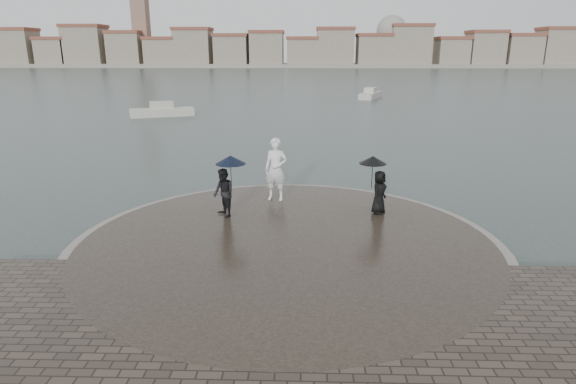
{
  "coord_description": "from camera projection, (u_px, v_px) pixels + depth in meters",
  "views": [
    {
      "loc": [
        0.44,
        -9.47,
        5.67
      ],
      "look_at": [
        0.0,
        4.8,
        1.45
      ],
      "focal_mm": 30.0,
      "sensor_mm": 36.0,
      "label": 1
    }
  ],
  "objects": [
    {
      "name": "ground",
      "position": [
        281.0,
        315.0,
        10.69
      ],
      "size": [
        400.0,
        400.0,
        0.0
      ],
      "primitive_type": "plane",
      "color": "#2B3835",
      "rests_on": "ground"
    },
    {
      "name": "statue",
      "position": [
        276.0,
        169.0,
        17.47
      ],
      "size": [
        0.93,
        0.7,
        2.29
      ],
      "primitive_type": "imported",
      "rotation": [
        0.0,
        0.0,
        -0.19
      ],
      "color": "white",
      "rests_on": "quay_tip"
    },
    {
      "name": "quay_tip",
      "position": [
        287.0,
        246.0,
        14.0
      ],
      "size": [
        11.9,
        11.9,
        0.36
      ],
      "primitive_type": "cylinder",
      "color": "#2D261E",
      "rests_on": "ground"
    },
    {
      "name": "visitor_left",
      "position": [
        225.0,
        184.0,
        15.72
      ],
      "size": [
        1.24,
        1.11,
        2.04
      ],
      "color": "black",
      "rests_on": "quay_tip"
    },
    {
      "name": "boats",
      "position": [
        283.0,
        102.0,
        50.74
      ],
      "size": [
        25.39,
        21.91,
        1.5
      ],
      "color": "#BBB7A8",
      "rests_on": "ground"
    },
    {
      "name": "far_skyline",
      "position": [
        284.0,
        50.0,
        163.33
      ],
      "size": [
        260.0,
        20.0,
        37.0
      ],
      "color": "gray",
      "rests_on": "ground"
    },
    {
      "name": "visitor_right",
      "position": [
        377.0,
        182.0,
        16.04
      ],
      "size": [
        1.1,
        1.0,
        1.95
      ],
      "color": "black",
      "rests_on": "quay_tip"
    },
    {
      "name": "kerb_ring",
      "position": [
        287.0,
        247.0,
        14.0
      ],
      "size": [
        12.5,
        12.5,
        0.32
      ],
      "primitive_type": "cylinder",
      "color": "gray",
      "rests_on": "ground"
    }
  ]
}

